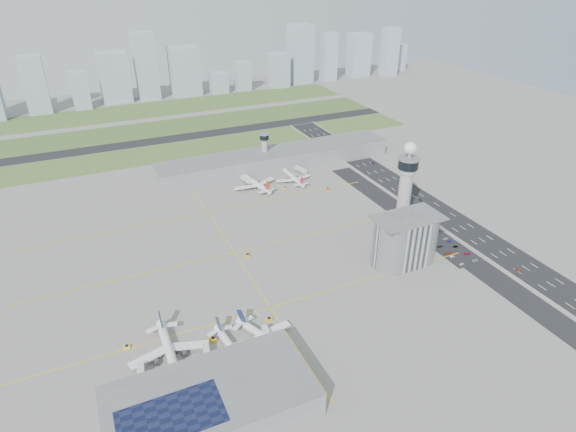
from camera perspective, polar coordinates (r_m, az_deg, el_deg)
name	(u,v)px	position (r m, az deg, el deg)	size (l,w,h in m)	color
ground	(311,262)	(298.72, 2.80, -5.45)	(1000.00, 1000.00, 0.00)	gray
grass_strip_0	(189,149)	(483.95, -11.68, 7.76)	(480.00, 50.00, 0.08)	#4F6931
grass_strip_1	(172,127)	(553.58, -13.61, 10.19)	(480.00, 60.00, 0.08)	#425E2C
grass_strip_2	(157,109)	(629.21, -15.21, 12.17)	(480.00, 70.00, 0.08)	#465C2B
runway	(180,138)	(518.10, -12.69, 9.05)	(480.00, 22.00, 0.10)	black
highway	(457,224)	(359.31, 19.37, -0.89)	(28.00, 500.00, 0.10)	black
barrier_left	(441,227)	(350.22, 17.69, -1.28)	(0.60, 500.00, 1.20)	#9E9E99
barrier_right	(472,219)	(368.22, 20.99, -0.36)	(0.60, 500.00, 1.20)	#9E9E99
landside_road	(438,238)	(337.50, 17.35, -2.52)	(18.00, 260.00, 0.08)	black
parking_lot	(448,248)	(328.95, 18.42, -3.56)	(20.00, 44.00, 0.10)	black
taxiway_line_h_0	(271,308)	(263.26, -2.09, -10.80)	(260.00, 0.60, 0.01)	yellow
taxiway_line_h_1	(234,252)	(309.19, -6.39, -4.32)	(260.00, 0.60, 0.01)	yellow
taxiway_line_h_2	(208,212)	(359.30, -9.49, 0.44)	(260.00, 0.60, 0.01)	yellow
taxiway_line_v	(234,252)	(309.19, -6.39, -4.32)	(0.60, 260.00, 0.01)	yellow
control_tower	(406,185)	(322.84, 13.77, 3.58)	(14.00, 14.00, 64.50)	#ADAAA5
secondary_tower	(265,148)	(423.56, -2.79, 8.04)	(8.60, 8.60, 31.90)	#ADAAA5
admin_building	(405,239)	(299.95, 13.70, -2.71)	(42.00, 24.00, 33.50)	#B2B2B7
terminal_pier	(276,159)	(429.30, -1.41, 6.79)	(210.00, 32.00, 15.80)	gray
near_terminal	(211,401)	(212.72, -9.13, -20.87)	(84.00, 42.00, 13.00)	gray
airplane_near_a	(169,349)	(237.61, -13.91, -15.01)	(44.87, 38.14, 12.56)	white
airplane_near_b	(234,348)	(234.30, -6.46, -15.23)	(38.44, 32.68, 10.76)	white
airplane_near_c	(266,334)	(239.52, -2.61, -13.85)	(38.80, 32.98, 10.87)	white
airplane_far_a	(254,180)	(392.66, -3.99, 4.32)	(44.62, 37.93, 12.49)	white
airplane_far_b	(293,175)	(402.88, 0.62, 4.87)	(36.88, 31.35, 10.33)	white
jet_bridge_near_0	(141,390)	(227.70, -17.02, -19.16)	(14.00, 3.00, 5.70)	silver
jet_bridge_near_1	(209,368)	(230.05, -9.35, -17.40)	(14.00, 3.00, 5.70)	silver
jet_bridge_near_2	(270,349)	(236.22, -2.11, -15.43)	(14.00, 3.00, 5.70)	silver
jet_bridge_far_0	(242,178)	(405.00, -5.46, 4.51)	(14.00, 3.00, 5.70)	silver
jet_bridge_far_1	(296,168)	(422.28, 0.96, 5.67)	(14.00, 3.00, 5.70)	silver
tug_0	(127,347)	(252.13, -18.56, -14.47)	(2.07, 3.02, 1.75)	yellow
tug_1	(213,339)	(246.16, -8.88, -14.22)	(2.46, 3.58, 2.08)	#F0AD0F
tug_2	(269,319)	(254.70, -2.27, -12.11)	(2.27, 3.31, 1.92)	yellow
tug_3	(248,255)	(304.02, -4.82, -4.63)	(2.42, 3.52, 2.05)	gold
tug_4	(285,188)	(390.50, -0.38, 3.38)	(2.07, 3.01, 1.75)	yellow
tug_5	(328,189)	(389.25, 4.74, 3.20)	(2.16, 3.15, 1.83)	#D49005
car_lot_0	(462,264)	(313.90, 19.89, -5.37)	(1.40, 3.49, 1.19)	silver
car_lot_1	(452,257)	(319.47, 18.90, -4.57)	(1.14, 3.28, 1.08)	#A8AAAE
car_lot_2	(448,253)	(322.14, 18.47, -4.18)	(1.99, 4.32, 1.20)	maroon
car_lot_3	(440,246)	(327.65, 17.58, -3.45)	(1.55, 3.80, 1.10)	black
car_lot_4	(431,240)	(333.33, 16.61, -2.71)	(1.35, 3.36, 1.15)	navy
car_lot_5	(424,237)	(335.08, 15.86, -2.41)	(1.27, 3.64, 1.20)	silver
car_lot_6	(475,260)	(320.33, 21.32, -4.93)	(2.06, 4.47, 1.24)	#ADADAD
car_lot_7	(467,253)	(325.79, 20.48, -4.17)	(1.73, 4.26, 1.24)	#AF1331
car_lot_8	(456,246)	(330.74, 19.25, -3.42)	(1.44, 3.58, 1.22)	black
car_lot_9	(450,241)	(335.34, 18.62, -2.84)	(1.26, 3.60, 1.19)	#0F184F
car_lot_10	(446,239)	(337.14, 18.17, -2.59)	(1.90, 4.13, 1.15)	silver
car_lot_11	(435,232)	(343.08, 17.04, -1.84)	(1.54, 3.78, 1.10)	gray
car_hw_0	(518,270)	(321.38, 25.62, -5.78)	(1.53, 3.79, 1.29)	#95391E
car_hw_1	(421,200)	(385.13, 15.46, 1.86)	(1.36, 3.91, 1.29)	black
car_hw_2	(373,163)	(446.11, 9.99, 6.20)	(1.97, 4.27, 1.19)	navy
car_hw_4	(326,145)	(484.62, 4.56, 8.37)	(1.41, 3.51, 1.20)	gray
skyline_bldg_5	(35,85)	(653.41, -27.80, 13.58)	(25.49, 20.39, 66.89)	#9EADC1
skyline_bldg_6	(80,90)	(653.24, -23.41, 13.51)	(20.04, 16.03, 45.20)	#9EADC1
skyline_bldg_7	(114,77)	(672.34, -19.91, 15.21)	(35.76, 28.61, 61.22)	#9EADC1
skyline_bldg_8	(146,66)	(669.56, -16.51, 16.64)	(26.33, 21.06, 83.39)	#9EADC1
skyline_bldg_9	(185,71)	(681.27, -12.14, 16.42)	(36.96, 29.57, 62.11)	#9EADC1
skyline_bldg_10	(219,83)	(687.26, -8.21, 15.38)	(23.01, 18.41, 27.75)	#9EADC1
skyline_bldg_11	(243,76)	(696.19, -5.38, 16.18)	(20.22, 16.18, 38.97)	#9EADC1
skyline_bldg_12	(279,70)	(712.72, -1.08, 16.91)	(26.14, 20.92, 46.89)	#9EADC1
skyline_bldg_13	(300,54)	(736.29, 1.46, 18.64)	(32.26, 25.81, 81.20)	#9EADC1
skyline_bldg_14	(329,57)	(751.17, 4.84, 18.26)	(21.59, 17.28, 68.75)	#9EADC1
skyline_bldg_15	(359,55)	(788.77, 8.39, 18.37)	(30.25, 24.20, 63.40)	#9EADC1
skyline_bldg_16	(390,52)	(795.84, 11.94, 18.47)	(23.04, 18.43, 71.56)	#9EADC1
skyline_bldg_17	(397,58)	(841.50, 12.85, 17.84)	(22.64, 18.11, 41.06)	#9EADC1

